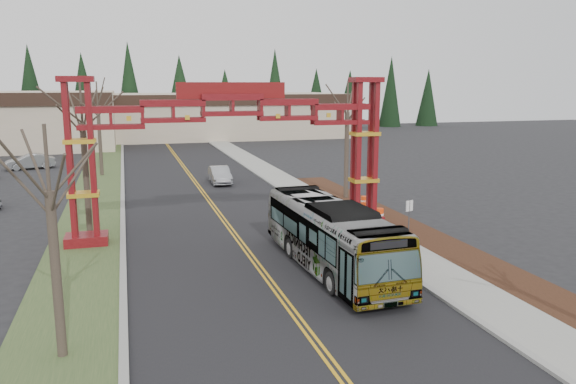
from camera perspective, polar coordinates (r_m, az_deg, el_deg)
name	(u,v)px	position (r m, az deg, el deg)	size (l,w,h in m)	color
road	(215,209)	(39.19, -7.41, -1.69)	(12.00, 110.00, 0.02)	black
lane_line_left	(213,209)	(39.16, -7.59, -1.68)	(0.12, 100.00, 0.01)	gold
lane_line_right	(217,208)	(39.20, -7.24, -1.66)	(0.12, 100.00, 0.01)	gold
curb_right	(300,203)	(40.53, 1.20, -1.09)	(0.30, 110.00, 0.15)	gray
sidewalk_right	(319,201)	(40.98, 3.14, -0.97)	(2.60, 110.00, 0.14)	gray
landscape_strip	(470,259)	(29.09, 18.00, -6.50)	(2.60, 50.00, 0.12)	black
grass_median	(93,216)	(38.82, -19.17, -2.29)	(4.00, 110.00, 0.08)	#374E27
curb_left	(123,213)	(38.75, -16.44, -2.10)	(0.30, 110.00, 0.15)	gray
gateway_arch	(232,130)	(31.45, -5.68, 6.27)	(18.20, 1.60, 8.90)	#580B0F
retail_building_east	(223,115)	(94.24, -6.66, 7.79)	(38.00, 20.30, 7.00)	#BDAF90
conifer_treeline	(157,96)	(105.01, -13.14, 9.52)	(116.10, 5.60, 13.00)	black
transit_bus	(331,236)	(26.04, 4.39, -4.47)	(2.69, 11.49, 3.20)	#A9ACB0
silver_sedan	(220,175)	(49.07, -6.94, 1.72)	(1.56, 4.47, 1.47)	#A5A8AD
parked_car_far_a	(30,162)	(62.73, -24.74, 2.83)	(1.63, 4.68, 1.54)	#919598
bare_tree_median_near	(49,193)	(18.17, -23.07, -0.06)	(3.04, 3.04, 7.35)	#382D26
bare_tree_median_mid	(82,124)	(33.81, -20.15, 6.54)	(3.45, 3.45, 8.63)	#382D26
bare_tree_median_far	(98,106)	(55.19, -18.77, 8.28)	(3.31, 3.31, 8.75)	#382D26
bare_tree_right_far	(347,113)	(41.68, 6.05, 7.99)	(3.36, 3.36, 8.68)	#382D26
street_sign	(409,211)	(31.70, 12.22, -1.94)	(0.49, 0.19, 2.20)	#3F3F44
barrel_south	(379,217)	(34.77, 9.23, -2.50)	(0.56, 0.56, 1.04)	#F7410D
barrel_mid	(366,209)	(36.97, 7.95, -1.73)	(0.51, 0.51, 0.95)	#F7410D
barrel_north	(364,203)	(39.05, 7.76, -1.09)	(0.49, 0.49, 0.90)	#F7410D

